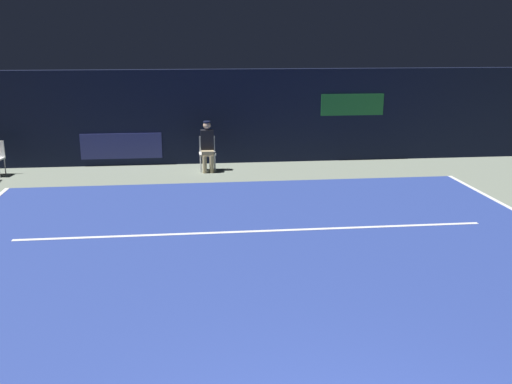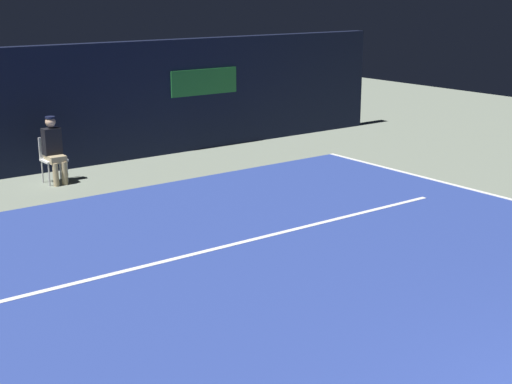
{
  "view_description": "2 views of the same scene",
  "coord_description": "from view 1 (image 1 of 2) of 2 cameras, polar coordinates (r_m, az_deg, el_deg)",
  "views": [
    {
      "loc": [
        -1.12,
        -3.13,
        3.45
      ],
      "look_at": [
        -0.12,
        5.61,
        1.09
      ],
      "focal_mm": 40.7,
      "sensor_mm": 36.0,
      "label": 1
    },
    {
      "loc": [
        -6.06,
        -1.74,
        3.72
      ],
      "look_at": [
        0.09,
        6.42,
        0.91
      ],
      "focal_mm": 52.12,
      "sensor_mm": 36.0,
      "label": 2
    }
  ],
  "objects": [
    {
      "name": "line_judge_on_chair",
      "position": [
        15.36,
        -4.8,
        4.58
      ],
      "size": [
        0.44,
        0.53,
        1.32
      ],
      "color": "white",
      "rests_on": "ground"
    },
    {
      "name": "line_service",
      "position": [
        10.61,
        -0.1,
        -3.89
      ],
      "size": [
        8.55,
        0.1,
        0.01
      ],
      "primitive_type": "cube",
      "color": "white",
      "rests_on": "court_surface"
    },
    {
      "name": "ground_plane",
      "position": [
        8.73,
        1.41,
        -8.28
      ],
      "size": [
        33.84,
        33.84,
        0.0
      ],
      "primitive_type": "plane",
      "color": "gray"
    },
    {
      "name": "back_wall",
      "position": [
        16.36,
        -2.56,
        7.43
      ],
      "size": [
        17.24,
        0.33,
        2.6
      ],
      "color": "black",
      "rests_on": "ground"
    },
    {
      "name": "court_surface",
      "position": [
        8.73,
        1.41,
        -8.24
      ],
      "size": [
        10.97,
        11.63,
        0.01
      ],
      "primitive_type": "cube",
      "color": "navy",
      "rests_on": "ground"
    }
  ]
}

